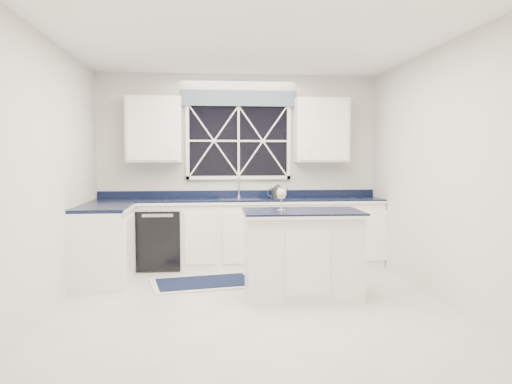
{
  "coord_description": "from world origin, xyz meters",
  "views": [
    {
      "loc": [
        -0.46,
        -4.94,
        1.53
      ],
      "look_at": [
        0.07,
        0.4,
        1.15
      ],
      "focal_mm": 35.0,
      "sensor_mm": 36.0,
      "label": 1
    }
  ],
  "objects": [
    {
      "name": "ground",
      "position": [
        0.0,
        0.0,
        0.0
      ],
      "size": [
        4.5,
        4.5,
        0.0
      ],
      "primitive_type": "plane",
      "color": "beige",
      "rests_on": "ground"
    },
    {
      "name": "back_wall",
      "position": [
        0.0,
        2.25,
        1.35
      ],
      "size": [
        4.0,
        0.1,
        2.7
      ],
      "primitive_type": "cube",
      "color": "silver",
      "rests_on": "ground"
    },
    {
      "name": "base_cabinets",
      "position": [
        -0.33,
        1.78,
        0.45
      ],
      "size": [
        3.99,
        1.6,
        0.9
      ],
      "color": "white",
      "rests_on": "ground"
    },
    {
      "name": "countertop",
      "position": [
        0.0,
        1.95,
        0.92
      ],
      "size": [
        3.98,
        0.64,
        0.04
      ],
      "primitive_type": "cube",
      "color": "black",
      "rests_on": "base_cabinets"
    },
    {
      "name": "dishwasher",
      "position": [
        -1.1,
        1.95,
        0.41
      ],
      "size": [
        0.6,
        0.58,
        0.82
      ],
      "primitive_type": "cube",
      "color": "black",
      "rests_on": "ground"
    },
    {
      "name": "window",
      "position": [
        0.0,
        2.2,
        1.83
      ],
      "size": [
        1.65,
        0.09,
        1.26
      ],
      "color": "black",
      "rests_on": "ground"
    },
    {
      "name": "upper_cabinets",
      "position": [
        0.0,
        2.08,
        1.9
      ],
      "size": [
        3.1,
        0.34,
        0.9
      ],
      "color": "white",
      "rests_on": "ground"
    },
    {
      "name": "faucet",
      "position": [
        0.0,
        2.14,
        1.1
      ],
      "size": [
        0.05,
        0.2,
        0.3
      ],
      "color": "#AEAEB0",
      "rests_on": "countertop"
    },
    {
      "name": "island",
      "position": [
        0.57,
        0.35,
        0.48
      ],
      "size": [
        1.29,
        0.79,
        0.95
      ],
      "rotation": [
        0.0,
        0.0,
        -0.02
      ],
      "color": "white",
      "rests_on": "ground"
    },
    {
      "name": "rug",
      "position": [
        -0.5,
        1.01,
        0.01
      ],
      "size": [
        1.36,
        0.97,
        0.02
      ],
      "rotation": [
        0.0,
        0.0,
        0.18
      ],
      "color": "beige",
      "rests_on": "ground"
    },
    {
      "name": "kettle",
      "position": [
        0.53,
        1.94,
        1.04
      ],
      "size": [
        0.3,
        0.18,
        0.21
      ],
      "rotation": [
        0.0,
        0.0,
        -0.03
      ],
      "color": "#2C2C2E",
      "rests_on": "countertop"
    },
    {
      "name": "wine_glass",
      "position": [
        0.35,
        0.4,
        1.12
      ],
      "size": [
        0.11,
        0.11,
        0.25
      ],
      "color": "silver",
      "rests_on": "island"
    },
    {
      "name": "soap_bottle",
      "position": [
        0.56,
        2.17,
        1.03
      ],
      "size": [
        0.1,
        0.11,
        0.19
      ],
      "primitive_type": "imported",
      "rotation": [
        0.0,
        0.0,
        0.28
      ],
      "color": "silver",
      "rests_on": "countertop"
    }
  ]
}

